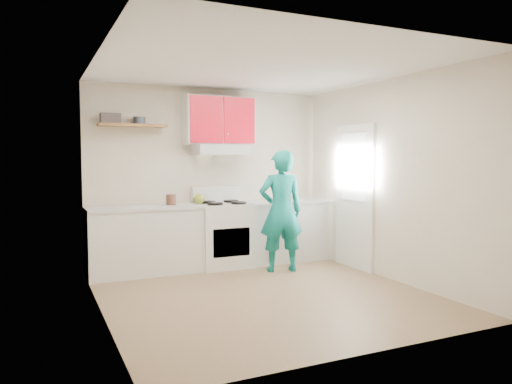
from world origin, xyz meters
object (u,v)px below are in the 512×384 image
kettle (199,199)px  crock (171,201)px  tin (139,121)px  person (281,211)px  stove (223,235)px

kettle → crock: crock is taller
tin → kettle: size_ratio=0.99×
tin → kettle: (0.82, -0.08, -1.10)m
kettle → crock: 0.42m
crock → kettle: bearing=4.8°
tin → crock: (0.40, -0.11, -1.10)m
crock → tin: bearing=164.1°
kettle → person: bearing=-49.9°
stove → tin: bearing=170.0°
stove → crock: crock is taller
kettle → stove: bearing=-32.3°
kettle → tin: bearing=162.7°
kettle → person: 1.21m
crock → person: bearing=-27.4°
tin → kettle: bearing=-5.5°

